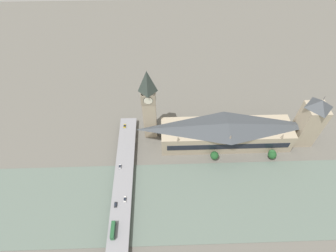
{
  "coord_description": "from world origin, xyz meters",
  "views": [
    {
      "loc": [
        -121.93,
        45.54,
        184.74
      ],
      "look_at": [
        20.9,
        41.01,
        17.49
      ],
      "focal_mm": 28.0,
      "sensor_mm": 36.0,
      "label": 1
    }
  ],
  "objects_px": {
    "car_southbound_lead": "(125,126)",
    "car_southbound_mid": "(116,205)",
    "road_bridge": "(122,199)",
    "car_northbound_tail": "(120,167)",
    "double_decker_bus_mid": "(113,230)",
    "clock_tower": "(149,104)",
    "parliament_hall": "(226,133)",
    "victoria_tower": "(310,122)",
    "car_northbound_mid": "(125,199)"
  },
  "relations": [
    {
      "from": "victoria_tower",
      "to": "road_bridge",
      "type": "height_order",
      "value": "victoria_tower"
    },
    {
      "from": "parliament_hall",
      "to": "road_bridge",
      "type": "distance_m",
      "value": 100.6
    },
    {
      "from": "car_northbound_tail",
      "to": "car_southbound_mid",
      "type": "bearing_deg",
      "value": 179.42
    },
    {
      "from": "car_southbound_lead",
      "to": "car_southbound_mid",
      "type": "relative_size",
      "value": 1.01
    },
    {
      "from": "clock_tower",
      "to": "victoria_tower",
      "type": "distance_m",
      "value": 132.18
    },
    {
      "from": "double_decker_bus_mid",
      "to": "car_northbound_tail",
      "type": "xyz_separation_m",
      "value": [
        50.24,
        0.08,
        -2.02
      ]
    },
    {
      "from": "clock_tower",
      "to": "parliament_hall",
      "type": "bearing_deg",
      "value": -100.67
    },
    {
      "from": "victoria_tower",
      "to": "double_decker_bus_mid",
      "type": "relative_size",
      "value": 4.58
    },
    {
      "from": "car_southbound_lead",
      "to": "car_southbound_mid",
      "type": "xyz_separation_m",
      "value": [
        -73.98,
        0.78,
        0.03
      ]
    },
    {
      "from": "road_bridge",
      "to": "double_decker_bus_mid",
      "type": "bearing_deg",
      "value": 171.93
    },
    {
      "from": "victoria_tower",
      "to": "car_southbound_mid",
      "type": "relative_size",
      "value": 13.03
    },
    {
      "from": "car_northbound_mid",
      "to": "car_southbound_lead",
      "type": "bearing_deg",
      "value": 4.55
    },
    {
      "from": "car_southbound_lead",
      "to": "car_southbound_mid",
      "type": "distance_m",
      "value": 73.99
    },
    {
      "from": "road_bridge",
      "to": "victoria_tower",
      "type": "bearing_deg",
      "value": -70.49
    },
    {
      "from": "clock_tower",
      "to": "double_decker_bus_mid",
      "type": "relative_size",
      "value": 6.08
    },
    {
      "from": "car_southbound_mid",
      "to": "car_northbound_mid",
      "type": "bearing_deg",
      "value": -58.31
    },
    {
      "from": "car_northbound_mid",
      "to": "car_northbound_tail",
      "type": "distance_m",
      "value": 28.35
    },
    {
      "from": "car_northbound_mid",
      "to": "road_bridge",
      "type": "bearing_deg",
      "value": 75.62
    },
    {
      "from": "car_northbound_tail",
      "to": "car_southbound_mid",
      "type": "relative_size",
      "value": 0.97
    },
    {
      "from": "victoria_tower",
      "to": "car_northbound_tail",
      "type": "height_order",
      "value": "victoria_tower"
    },
    {
      "from": "car_northbound_tail",
      "to": "car_southbound_lead",
      "type": "xyz_separation_m",
      "value": [
        42.36,
        -0.46,
        -0.07
      ]
    },
    {
      "from": "victoria_tower",
      "to": "car_northbound_tail",
      "type": "bearing_deg",
      "value": 99.78
    },
    {
      "from": "road_bridge",
      "to": "car_northbound_mid",
      "type": "height_order",
      "value": "car_northbound_mid"
    },
    {
      "from": "double_decker_bus_mid",
      "to": "clock_tower",
      "type": "bearing_deg",
      "value": -15.04
    },
    {
      "from": "car_southbound_mid",
      "to": "car_northbound_tail",
      "type": "bearing_deg",
      "value": -0.58
    },
    {
      "from": "clock_tower",
      "to": "victoria_tower",
      "type": "relative_size",
      "value": 1.33
    },
    {
      "from": "road_bridge",
      "to": "car_northbound_tail",
      "type": "bearing_deg",
      "value": 7.12
    },
    {
      "from": "parliament_hall",
      "to": "double_decker_bus_mid",
      "type": "height_order",
      "value": "parliament_hall"
    },
    {
      "from": "clock_tower",
      "to": "car_southbound_lead",
      "type": "distance_m",
      "value": 38.59
    },
    {
      "from": "clock_tower",
      "to": "road_bridge",
      "type": "relative_size",
      "value": 0.44
    },
    {
      "from": "car_northbound_mid",
      "to": "car_southbound_mid",
      "type": "relative_size",
      "value": 1.12
    },
    {
      "from": "victoria_tower",
      "to": "car_northbound_mid",
      "type": "distance_m",
      "value": 159.63
    },
    {
      "from": "car_northbound_tail",
      "to": "road_bridge",
      "type": "bearing_deg",
      "value": -172.88
    },
    {
      "from": "clock_tower",
      "to": "double_decker_bus_mid",
      "type": "xyz_separation_m",
      "value": [
        -88.99,
        23.91,
        -28.28
      ]
    },
    {
      "from": "victoria_tower",
      "to": "double_decker_bus_mid",
      "type": "xyz_separation_m",
      "value": [
        -76.97,
        154.95,
        -15.76
      ]
    },
    {
      "from": "road_bridge",
      "to": "car_northbound_tail",
      "type": "distance_m",
      "value": 27.28
    },
    {
      "from": "car_southbound_mid",
      "to": "road_bridge",
      "type": "bearing_deg",
      "value": -38.78
    },
    {
      "from": "double_decker_bus_mid",
      "to": "car_southbound_mid",
      "type": "distance_m",
      "value": 18.74
    },
    {
      "from": "clock_tower",
      "to": "road_bridge",
      "type": "bearing_deg",
      "value": 162.59
    },
    {
      "from": "car_southbound_mid",
      "to": "double_decker_bus_mid",
      "type": "bearing_deg",
      "value": -178.75
    },
    {
      "from": "road_bridge",
      "to": "clock_tower",
      "type": "bearing_deg",
      "value": -17.41
    },
    {
      "from": "clock_tower",
      "to": "car_northbound_tail",
      "type": "distance_m",
      "value": 54.73
    },
    {
      "from": "double_decker_bus_mid",
      "to": "car_northbound_mid",
      "type": "relative_size",
      "value": 2.53
    },
    {
      "from": "victoria_tower",
      "to": "road_bridge",
      "type": "relative_size",
      "value": 0.33
    },
    {
      "from": "parliament_hall",
      "to": "clock_tower",
      "type": "xyz_separation_m",
      "value": [
        12.08,
        64.12,
        24.57
      ]
    },
    {
      "from": "road_bridge",
      "to": "car_southbound_lead",
      "type": "height_order",
      "value": "car_southbound_lead"
    },
    {
      "from": "car_northbound_tail",
      "to": "victoria_tower",
      "type": "bearing_deg",
      "value": -80.22
    },
    {
      "from": "car_northbound_mid",
      "to": "car_southbound_mid",
      "type": "bearing_deg",
      "value": 121.69
    },
    {
      "from": "parliament_hall",
      "to": "car_southbound_lead",
      "type": "height_order",
      "value": "parliament_hall"
    },
    {
      "from": "parliament_hall",
      "to": "road_bridge",
      "type": "height_order",
      "value": "parliament_hall"
    }
  ]
}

